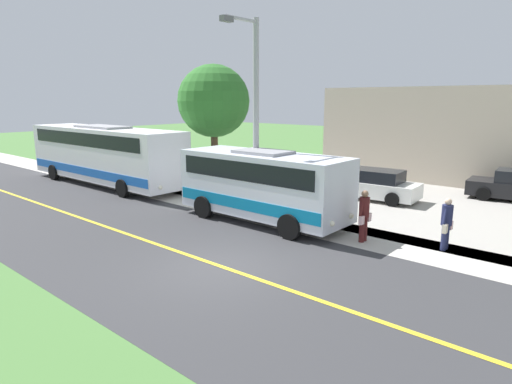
# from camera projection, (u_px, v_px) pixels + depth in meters

# --- Properties ---
(ground_plane) EXTENTS (120.00, 120.00, 0.00)m
(ground_plane) POSITION_uv_depth(u_px,v_px,m) (221.00, 267.00, 12.51)
(ground_plane) COLOR #477238
(road_surface) EXTENTS (8.00, 100.00, 0.01)m
(road_surface) POSITION_uv_depth(u_px,v_px,m) (221.00, 267.00, 12.51)
(road_surface) COLOR #333335
(road_surface) RESTS_ON ground
(sidewalk) EXTENTS (2.40, 100.00, 0.01)m
(sidewalk) POSITION_uv_depth(u_px,v_px,m) (319.00, 227.00, 16.38)
(sidewalk) COLOR #B2ADA3
(sidewalk) RESTS_ON ground
(parking_lot_surface) EXTENTS (14.00, 36.00, 0.01)m
(parking_lot_surface) POSITION_uv_depth(u_px,v_px,m) (461.00, 205.00, 19.82)
(parking_lot_surface) COLOR #9E9991
(parking_lot_surface) RESTS_ON ground
(road_centre_line) EXTENTS (0.16, 100.00, 0.00)m
(road_centre_line) POSITION_uv_depth(u_px,v_px,m) (221.00, 266.00, 12.51)
(road_centre_line) COLOR gold
(road_centre_line) RESTS_ON ground
(shuttle_bus_front) EXTENTS (2.59, 7.07, 2.80)m
(shuttle_bus_front) POSITION_uv_depth(u_px,v_px,m) (263.00, 183.00, 16.88)
(shuttle_bus_front) COLOR silver
(shuttle_bus_front) RESTS_ON ground
(transit_bus_rear) EXTENTS (2.79, 11.87, 3.29)m
(transit_bus_rear) POSITION_uv_depth(u_px,v_px,m) (104.00, 153.00, 24.29)
(transit_bus_rear) COLOR white
(transit_bus_rear) RESTS_ON ground
(pedestrian_with_bags) EXTENTS (0.72, 0.34, 1.69)m
(pedestrian_with_bags) POSITION_uv_depth(u_px,v_px,m) (447.00, 222.00, 13.76)
(pedestrian_with_bags) COLOR #1E2347
(pedestrian_with_bags) RESTS_ON ground
(pedestrian_waiting) EXTENTS (0.72, 0.34, 1.77)m
(pedestrian_waiting) POSITION_uv_depth(u_px,v_px,m) (364.00, 214.00, 14.55)
(pedestrian_waiting) COLOR #4C1919
(pedestrian_waiting) RESTS_ON ground
(street_light_pole) EXTENTS (1.97, 0.24, 7.75)m
(street_light_pole) POSITION_uv_depth(u_px,v_px,m) (254.00, 111.00, 17.13)
(street_light_pole) COLOR #9E9EA3
(street_light_pole) RESTS_ON ground
(parked_car_near) EXTENTS (2.25, 4.51, 1.45)m
(parked_car_near) POSITION_uv_depth(u_px,v_px,m) (372.00, 185.00, 20.88)
(parked_car_near) COLOR white
(parked_car_near) RESTS_ON ground
(tree_curbside) EXTENTS (3.65, 3.65, 6.46)m
(tree_curbside) POSITION_uv_depth(u_px,v_px,m) (214.00, 102.00, 22.04)
(tree_curbside) COLOR #4C3826
(tree_curbside) RESTS_ON ground
(commercial_building) EXTENTS (10.00, 19.91, 5.42)m
(commercial_building) POSITION_uv_depth(u_px,v_px,m) (512.00, 134.00, 25.90)
(commercial_building) COLOR #B7A893
(commercial_building) RESTS_ON ground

